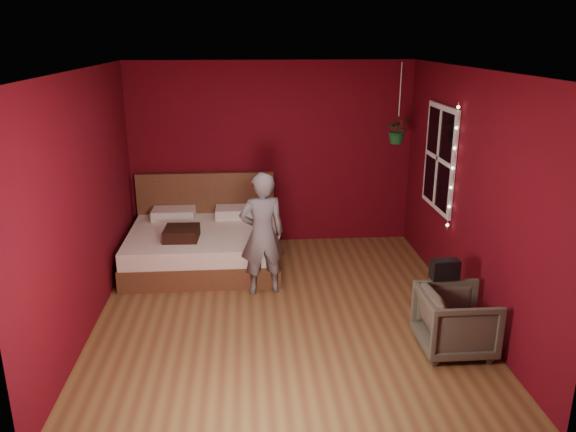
# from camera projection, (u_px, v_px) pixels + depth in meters

# --- Properties ---
(floor) EXTENTS (4.50, 4.50, 0.00)m
(floor) POSITION_uv_depth(u_px,v_px,m) (283.00, 310.00, 6.24)
(floor) COLOR olive
(floor) RESTS_ON ground
(room_walls) EXTENTS (4.04, 4.54, 2.62)m
(room_walls) POSITION_uv_depth(u_px,v_px,m) (282.00, 162.00, 5.72)
(room_walls) COLOR #5B0910
(room_walls) RESTS_ON ground
(window) EXTENTS (0.05, 0.97, 1.27)m
(window) POSITION_uv_depth(u_px,v_px,m) (439.00, 158.00, 6.77)
(window) COLOR white
(window) RESTS_ON room_walls
(fairy_lights) EXTENTS (0.04, 0.04, 1.45)m
(fairy_lights) POSITION_uv_depth(u_px,v_px,m) (453.00, 168.00, 6.27)
(fairy_lights) COLOR silver
(fairy_lights) RESTS_ON room_walls
(bed) EXTENTS (1.94, 1.65, 1.07)m
(bed) POSITION_uv_depth(u_px,v_px,m) (204.00, 243.00, 7.47)
(bed) COLOR brown
(bed) RESTS_ON ground
(person) EXTENTS (0.59, 0.44, 1.46)m
(person) POSITION_uv_depth(u_px,v_px,m) (262.00, 234.00, 6.47)
(person) COLOR slate
(person) RESTS_ON ground
(armchair) EXTENTS (0.69, 0.67, 0.62)m
(armchair) POSITION_uv_depth(u_px,v_px,m) (456.00, 321.00, 5.37)
(armchair) COLOR #595746
(armchair) RESTS_ON ground
(handbag) EXTENTS (0.28, 0.16, 0.20)m
(handbag) POSITION_uv_depth(u_px,v_px,m) (445.00, 269.00, 5.52)
(handbag) COLOR black
(handbag) RESTS_ON armchair
(throw_pillow) EXTENTS (0.43, 0.43, 0.15)m
(throw_pillow) POSITION_uv_depth(u_px,v_px,m) (182.00, 233.00, 7.00)
(throw_pillow) COLOR black
(throw_pillow) RESTS_ON bed
(hanging_plant) EXTENTS (0.36, 0.32, 1.01)m
(hanging_plant) POSITION_uv_depth(u_px,v_px,m) (398.00, 130.00, 7.13)
(hanging_plant) COLOR silver
(hanging_plant) RESTS_ON room_walls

